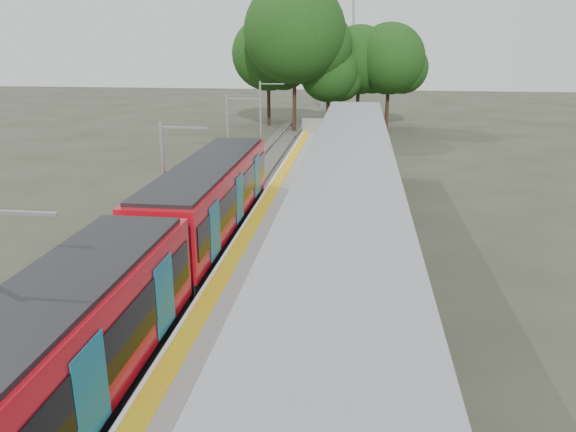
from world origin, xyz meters
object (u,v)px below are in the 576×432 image
(bench_far, at_px, (357,149))
(info_pillar_near, at_px, (308,364))
(info_pillar_far, at_px, (353,163))
(bench_mid, at_px, (360,203))
(litter_bin, at_px, (325,219))
(train, at_px, (152,258))

(bench_far, bearing_deg, info_pillar_near, -106.40)
(info_pillar_far, bearing_deg, info_pillar_near, -70.42)
(bench_mid, bearing_deg, bench_far, 84.39)
(bench_mid, bearing_deg, info_pillar_far, 86.81)
(bench_far, height_order, litter_bin, bench_far)
(train, relative_size, bench_mid, 20.03)
(info_pillar_far, bearing_deg, train, -89.62)
(train, relative_size, litter_bin, 31.76)
(litter_bin, bearing_deg, info_pillar_far, 83.82)
(info_pillar_near, relative_size, litter_bin, 2.23)
(bench_far, relative_size, litter_bin, 1.70)
(train, xyz_separation_m, bench_far, (6.30, 22.27, -0.54))
(info_pillar_near, distance_m, litter_bin, 11.81)
(info_pillar_near, bearing_deg, bench_mid, 96.07)
(train, height_order, bench_far, train)
(litter_bin, bearing_deg, train, -127.64)
(bench_mid, height_order, bench_far, bench_far)
(train, distance_m, bench_far, 23.15)
(bench_far, bearing_deg, bench_mid, -103.52)
(litter_bin, bearing_deg, info_pillar_near, -88.33)
(bench_mid, relative_size, info_pillar_near, 0.71)
(info_pillar_near, distance_m, info_pillar_far, 21.14)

